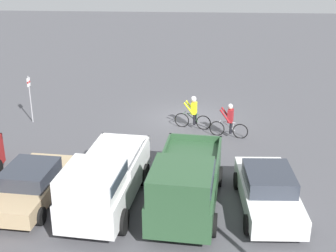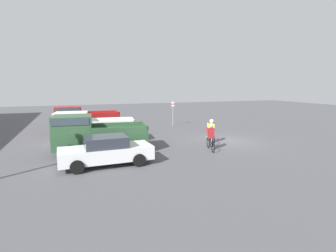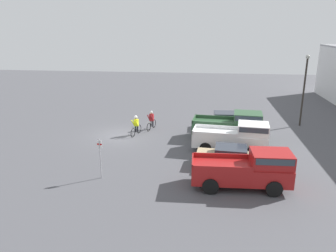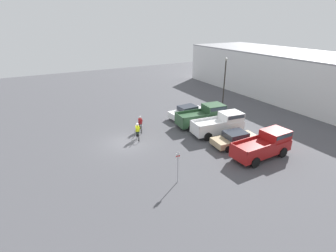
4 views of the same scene
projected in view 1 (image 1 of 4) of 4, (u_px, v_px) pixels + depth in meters
ground_plane at (188, 119)px, 24.84m from camera, size 80.00×80.00×0.00m
sedan_0 at (268, 191)px, 16.17m from camera, size 2.11×4.65×1.49m
pickup_truck_0 at (186, 183)px, 15.81m from camera, size 2.68×5.57×2.27m
pickup_truck_1 at (104, 182)px, 15.93m from camera, size 2.59×5.47×2.20m
sedan_1 at (31, 184)px, 16.75m from camera, size 2.29×4.57×1.36m
cyclist_0 at (193, 112)px, 23.27m from camera, size 1.84×0.60×1.71m
cyclist_1 at (229, 120)px, 22.24m from camera, size 1.84×0.60×1.70m
fire_lane_sign at (30, 95)px, 23.83m from camera, size 0.07×0.30×2.48m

